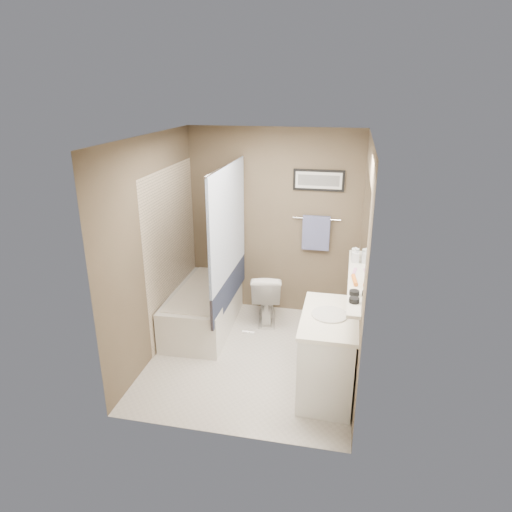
% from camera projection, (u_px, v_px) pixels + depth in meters
% --- Properties ---
extents(ground, '(2.50, 2.50, 0.00)m').
position_uv_depth(ground, '(253.00, 356.00, 5.12)').
color(ground, silver).
rests_on(ground, ground).
extents(ceiling, '(2.20, 2.50, 0.04)m').
position_uv_depth(ceiling, '(253.00, 139.00, 4.29)').
color(ceiling, white).
rests_on(ceiling, wall_back).
extents(wall_back, '(2.20, 0.04, 2.40)m').
position_uv_depth(wall_back, '(273.00, 224.00, 5.83)').
color(wall_back, brown).
rests_on(wall_back, ground).
extents(wall_front, '(2.20, 0.04, 2.40)m').
position_uv_depth(wall_front, '(220.00, 310.00, 3.57)').
color(wall_front, brown).
rests_on(wall_front, ground).
extents(wall_left, '(0.04, 2.50, 2.40)m').
position_uv_depth(wall_left, '(155.00, 249.00, 4.91)').
color(wall_left, brown).
rests_on(wall_left, ground).
extents(wall_right, '(0.04, 2.50, 2.40)m').
position_uv_depth(wall_right, '(360.00, 264.00, 4.49)').
color(wall_right, brown).
rests_on(wall_right, ground).
extents(tile_surround, '(0.02, 1.55, 2.00)m').
position_uv_depth(tile_surround, '(173.00, 251.00, 5.44)').
color(tile_surround, beige).
rests_on(tile_surround, wall_left).
extents(curtain_rod, '(0.02, 1.55, 0.02)m').
position_uv_depth(curtain_rod, '(227.00, 165.00, 4.94)').
color(curtain_rod, silver).
rests_on(curtain_rod, wall_left).
extents(curtain_upper, '(0.03, 1.45, 1.28)m').
position_uv_depth(curtain_upper, '(228.00, 222.00, 5.17)').
color(curtain_upper, white).
rests_on(curtain_upper, curtain_rod).
extents(curtain_lower, '(0.03, 1.45, 0.36)m').
position_uv_depth(curtain_lower, '(229.00, 288.00, 5.45)').
color(curtain_lower, '#252C45').
rests_on(curtain_lower, curtain_rod).
extents(mirror, '(0.02, 1.60, 1.00)m').
position_uv_depth(mirror, '(365.00, 228.00, 4.21)').
color(mirror, silver).
rests_on(mirror, wall_right).
extents(shelf, '(0.12, 1.60, 0.03)m').
position_uv_depth(shelf, '(354.00, 279.00, 4.40)').
color(shelf, silver).
rests_on(shelf, wall_right).
extents(towel_bar, '(0.60, 0.02, 0.02)m').
position_uv_depth(towel_bar, '(317.00, 219.00, 5.68)').
color(towel_bar, silver).
rests_on(towel_bar, wall_back).
extents(towel, '(0.34, 0.05, 0.44)m').
position_uv_depth(towel, '(316.00, 233.00, 5.72)').
color(towel, '#858FC2').
rests_on(towel, towel_bar).
extents(art_frame, '(0.62, 0.02, 0.26)m').
position_uv_depth(art_frame, '(319.00, 180.00, 5.52)').
color(art_frame, black).
rests_on(art_frame, wall_back).
extents(art_mat, '(0.56, 0.00, 0.20)m').
position_uv_depth(art_mat, '(319.00, 180.00, 5.51)').
color(art_mat, white).
rests_on(art_mat, art_frame).
extents(art_image, '(0.50, 0.00, 0.13)m').
position_uv_depth(art_image, '(319.00, 180.00, 5.51)').
color(art_image, '#595959').
rests_on(art_image, art_mat).
extents(door, '(0.80, 0.02, 2.00)m').
position_uv_depth(door, '(288.00, 341.00, 3.53)').
color(door, silver).
rests_on(door, wall_front).
extents(door_handle, '(0.10, 0.02, 0.02)m').
position_uv_depth(door_handle, '(248.00, 333.00, 3.64)').
color(door_handle, silver).
rests_on(door_handle, door).
extents(bathtub, '(0.75, 1.52, 0.50)m').
position_uv_depth(bathtub, '(204.00, 308.00, 5.70)').
color(bathtub, white).
rests_on(bathtub, ground).
extents(tub_rim, '(0.56, 1.36, 0.02)m').
position_uv_depth(tub_rim, '(203.00, 290.00, 5.61)').
color(tub_rim, white).
rests_on(tub_rim, bathtub).
extents(toilet, '(0.47, 0.70, 0.67)m').
position_uv_depth(toilet, '(266.00, 296.00, 5.83)').
color(toilet, white).
rests_on(toilet, ground).
extents(vanity, '(0.53, 0.92, 0.80)m').
position_uv_depth(vanity, '(329.00, 356.00, 4.41)').
color(vanity, white).
rests_on(vanity, ground).
extents(countertop, '(0.54, 0.96, 0.04)m').
position_uv_depth(countertop, '(331.00, 317.00, 4.26)').
color(countertop, white).
rests_on(countertop, vanity).
extents(sink_basin, '(0.34, 0.34, 0.01)m').
position_uv_depth(sink_basin, '(330.00, 314.00, 4.25)').
color(sink_basin, silver).
rests_on(sink_basin, countertop).
extents(faucet_spout, '(0.02, 0.02, 0.10)m').
position_uv_depth(faucet_spout, '(352.00, 313.00, 4.20)').
color(faucet_spout, silver).
rests_on(faucet_spout, countertop).
extents(faucet_knob, '(0.05, 0.05, 0.05)m').
position_uv_depth(faucet_knob, '(352.00, 310.00, 4.30)').
color(faucet_knob, white).
rests_on(faucet_knob, countertop).
extents(candle_bowl_near, '(0.09, 0.09, 0.04)m').
position_uv_depth(candle_bowl_near, '(354.00, 300.00, 3.89)').
color(candle_bowl_near, black).
rests_on(candle_bowl_near, shelf).
extents(candle_bowl_far, '(0.09, 0.09, 0.04)m').
position_uv_depth(candle_bowl_far, '(354.00, 293.00, 4.03)').
color(candle_bowl_far, black).
rests_on(candle_bowl_far, shelf).
extents(hair_brush_front, '(0.07, 0.22, 0.04)m').
position_uv_depth(hair_brush_front, '(355.00, 280.00, 4.29)').
color(hair_brush_front, orange).
rests_on(hair_brush_front, shelf).
extents(pink_comb, '(0.05, 0.16, 0.01)m').
position_uv_depth(pink_comb, '(355.00, 271.00, 4.55)').
color(pink_comb, pink).
rests_on(pink_comb, shelf).
extents(glass_jar, '(0.08, 0.08, 0.10)m').
position_uv_depth(glass_jar, '(355.00, 253.00, 4.90)').
color(glass_jar, white).
rests_on(glass_jar, shelf).
extents(soap_bottle, '(0.08, 0.08, 0.16)m').
position_uv_depth(soap_bottle, '(355.00, 255.00, 4.76)').
color(soap_bottle, '#999999').
rests_on(soap_bottle, shelf).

